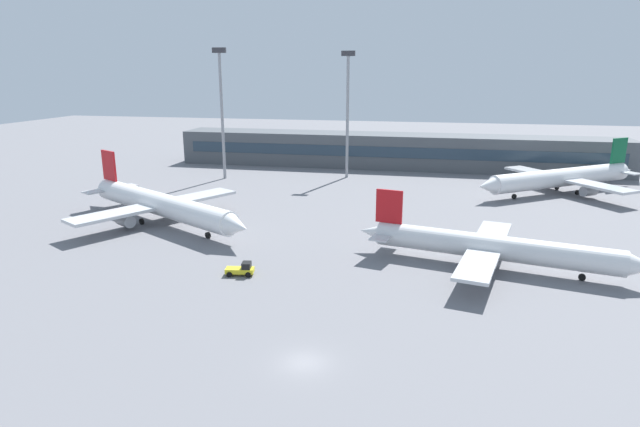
# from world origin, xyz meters

# --- Properties ---
(ground_plane) EXTENTS (400.00, 400.00, 0.00)m
(ground_plane) POSITION_xyz_m (0.00, 40.00, 0.00)
(ground_plane) COLOR slate
(terminal_building) EXTENTS (117.90, 12.13, 9.00)m
(terminal_building) POSITION_xyz_m (0.00, 102.93, 4.50)
(terminal_building) COLOR #4C5156
(terminal_building) RESTS_ON ground_plane
(airplane_near) EXTENTS (37.30, 26.38, 9.31)m
(airplane_near) POSITION_xyz_m (18.87, 28.43, 2.84)
(airplane_near) COLOR silver
(airplane_near) RESTS_ON ground_plane
(airplane_mid) EXTENTS (40.13, 29.17, 10.95)m
(airplane_mid) POSITION_xyz_m (-34.54, 38.67, 3.34)
(airplane_mid) COLOR white
(airplane_mid) RESTS_ON ground_plane
(airplane_far) EXTENTS (37.52, 30.20, 11.00)m
(airplane_far) POSITION_xyz_m (37.12, 78.20, 3.35)
(airplane_far) COLOR silver
(airplane_far) RESTS_ON ground_plane
(baggage_tug_yellow) EXTENTS (3.80, 2.30, 1.75)m
(baggage_tug_yellow) POSITION_xyz_m (-12.95, 18.91, 0.80)
(baggage_tug_yellow) COLOR yellow
(baggage_tug_yellow) RESTS_ON ground_plane
(floodlight_tower_west) EXTENTS (3.20, 0.80, 29.99)m
(floodlight_tower_west) POSITION_xyz_m (-10.40, 86.24, 17.08)
(floodlight_tower_west) COLOR gray
(floodlight_tower_west) RESTS_ON ground_plane
(floodlight_tower_east) EXTENTS (3.20, 0.80, 30.64)m
(floodlight_tower_east) POSITION_xyz_m (-39.32, 78.61, 17.41)
(floodlight_tower_east) COLOR gray
(floodlight_tower_east) RESTS_ON ground_plane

